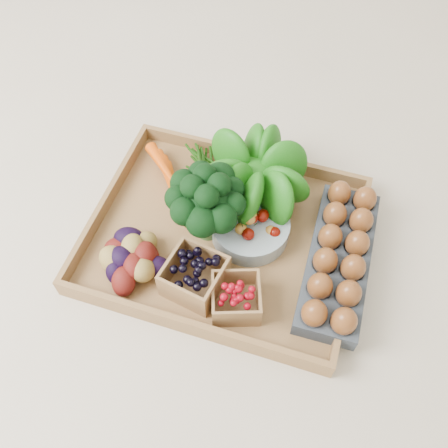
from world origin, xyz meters
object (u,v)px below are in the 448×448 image
(cherry_bowl, at_px, (250,228))
(egg_carton, at_px, (338,261))
(broccoli, at_px, (207,213))
(tray, at_px, (224,238))

(cherry_bowl, relative_size, egg_carton, 0.48)
(cherry_bowl, bearing_deg, broccoli, -166.70)
(tray, xyz_separation_m, broccoli, (-0.04, 0.00, 0.07))
(tray, bearing_deg, broccoli, 178.07)
(tray, distance_m, broccoli, 0.08)
(broccoli, xyz_separation_m, egg_carton, (0.28, -0.00, -0.05))
(broccoli, height_order, egg_carton, broccoli)
(broccoli, distance_m, cherry_bowl, 0.10)
(broccoli, bearing_deg, tray, -1.93)
(tray, distance_m, egg_carton, 0.24)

